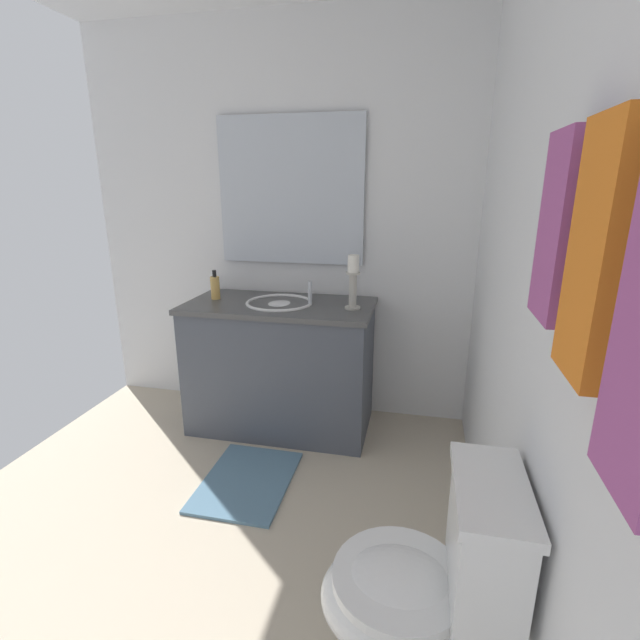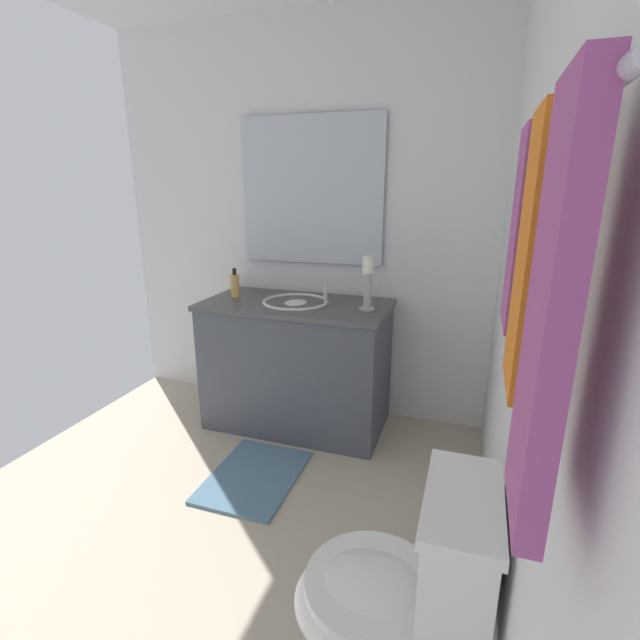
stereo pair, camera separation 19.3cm
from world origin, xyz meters
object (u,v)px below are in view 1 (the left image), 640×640
at_px(toilet, 422,592).
at_px(towel_center, 593,253).
at_px(sink_basin, 280,309).
at_px(soap_bottle, 215,287).
at_px(bath_mat, 247,481).
at_px(vanity_cabinet, 281,366).
at_px(mirror, 290,191).
at_px(towel_near_vanity, 556,228).
at_px(candle_holder_tall, 353,280).
at_px(towel_bar, 629,124).

relative_size(toilet, towel_center, 1.79).
relative_size(sink_basin, towel_center, 0.96).
xyz_separation_m(soap_bottle, toilet, (1.49, 1.29, -0.51)).
relative_size(toilet, bath_mat, 1.25).
bearing_deg(vanity_cabinet, mirror, 179.99).
bearing_deg(toilet, towel_near_vanity, 79.13).
distance_m(mirror, towel_center, 2.29).
bearing_deg(vanity_cabinet, towel_near_vanity, 35.70).
xyz_separation_m(candle_holder_tall, toilet, (1.44, 0.43, -0.60)).
bearing_deg(sink_basin, vanity_cabinet, -90.00).
xyz_separation_m(mirror, towel_center, (2.02, 1.08, -0.06)).
bearing_deg(mirror, candle_holder_tall, 55.50).
bearing_deg(bath_mat, towel_center, 44.09).
distance_m(sink_basin, mirror, 0.74).
relative_size(candle_holder_tall, soap_bottle, 1.71).
distance_m(sink_basin, bath_mat, 0.98).
height_order(vanity_cabinet, towel_center, towel_center).
xyz_separation_m(mirror, towel_bar, (2.02, 1.10, 0.13)).
height_order(mirror, towel_near_vanity, mirror).
bearing_deg(candle_holder_tall, mirror, -124.50).
relative_size(vanity_cabinet, soap_bottle, 6.28).
bearing_deg(mirror, towel_center, 28.14).
bearing_deg(vanity_cabinet, soap_bottle, -92.78).
xyz_separation_m(toilet, towel_center, (0.28, 0.20, 1.02)).
height_order(toilet, towel_near_vanity, towel_near_vanity).
height_order(sink_basin, bath_mat, sink_basin).
bearing_deg(towel_bar, vanity_cabinet, -147.74).
distance_m(candle_holder_tall, soap_bottle, 0.87).
bearing_deg(toilet, sink_basin, -149.13).
bearing_deg(towel_near_vanity, towel_bar, 4.35).
distance_m(soap_bottle, toilet, 2.04).
relative_size(toilet, towel_near_vanity, 1.96).
distance_m(toilet, towel_bar, 1.26).
distance_m(toilet, towel_near_vanity, 1.06).
distance_m(vanity_cabinet, sink_basin, 0.36).
bearing_deg(candle_holder_tall, towel_bar, 20.86).
height_order(towel_center, bath_mat, towel_center).
xyz_separation_m(candle_holder_tall, bath_mat, (0.60, -0.45, -0.96)).
distance_m(sink_basin, towel_bar, 2.21).
bearing_deg(soap_bottle, towel_center, 40.38).
xyz_separation_m(toilet, towel_bar, (0.28, 0.22, 1.21)).
bearing_deg(toilet, mirror, -153.32).
distance_m(soap_bottle, towel_near_vanity, 2.20).
bearing_deg(towel_bar, mirror, -151.46).
relative_size(sink_basin, bath_mat, 0.67).
xyz_separation_m(towel_bar, towel_center, (0.00, -0.02, -0.19)).
relative_size(mirror, soap_bottle, 5.10).
distance_m(mirror, soap_bottle, 0.75).
distance_m(soap_bottle, towel_bar, 2.43).
height_order(vanity_cabinet, toilet, vanity_cabinet).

